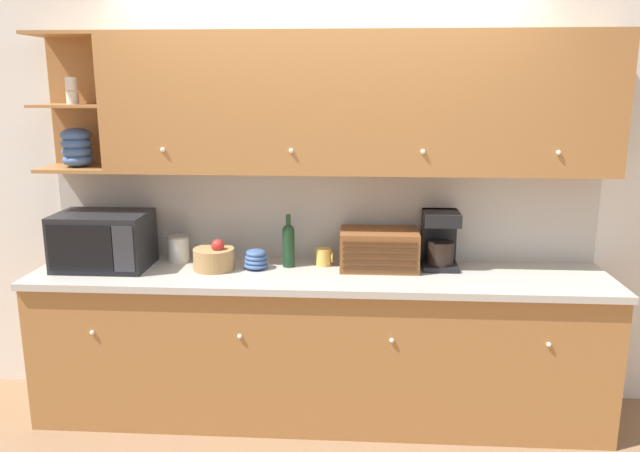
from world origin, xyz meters
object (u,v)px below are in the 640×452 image
Objects in this scene: mug at (324,257)px; microwave at (103,240)px; bowl_stack_on_counter at (256,260)px; wine_bottle at (289,243)px; storage_canister at (179,249)px; bread_box at (379,249)px; coffee_maker at (440,239)px; fruit_basket at (214,258)px.

microwave is at bearing -174.55° from mug.
bowl_stack_on_counter is 0.46× the size of wine_bottle.
storage_canister is 0.36× the size of bread_box.
coffee_maker is (1.09, 0.11, 0.12)m from bowl_stack_on_counter.
microwave is 3.66× the size of bowl_stack_on_counter.
coffee_maker is at bearing 5.68° from bowl_stack_on_counter.
microwave reaches higher than wine_bottle.
microwave is 1.68× the size of wine_bottle.
coffee_maker is at bearing 3.95° from microwave.
coffee_maker is (0.90, 0.05, 0.03)m from wine_bottle.
storage_canister is (0.41, 0.15, -0.08)m from microwave.
wine_bottle reaches higher than mug.
wine_bottle is 0.54m from bread_box.
storage_canister is at bearing 177.15° from bread_box.
coffee_maker reaches higher than bowl_stack_on_counter.
wine_bottle is (0.43, 0.09, 0.07)m from fruit_basket.
storage_canister is 0.30m from fruit_basket.
wine_bottle is 0.23m from mug.
storage_canister is at bearing 178.34° from mug.
fruit_basket is 0.70× the size of coffee_maker.
bowl_stack_on_counter is at bearing 6.63° from fruit_basket.
microwave is at bearing -175.30° from wine_bottle.
wine_bottle reaches higher than storage_canister.
coffee_maker is at bearing -0.47° from storage_canister.
storage_canister is 0.51× the size of wine_bottle.
bread_box is at bearing -172.39° from coffee_maker.
microwave is 2.22× the size of fruit_basket.
microwave is 0.44m from storage_canister.
bowl_stack_on_counter is at bearing -162.17° from wine_bottle.
bowl_stack_on_counter is 0.41m from mug.
bread_box is at bearing -2.85° from storage_canister.
wine_bottle is 0.70× the size of bread_box.
coffee_maker is (0.36, 0.05, 0.06)m from bread_box.
coffee_maker reaches higher than bread_box.
storage_canister is 0.90m from mug.
wine_bottle is at bearing 17.83° from bowl_stack_on_counter.
wine_bottle is 0.93× the size of coffee_maker.
mug is (0.21, 0.03, -0.09)m from wine_bottle.
storage_canister is 1.59m from coffee_maker.
microwave is at bearing -159.74° from storage_canister.
mug is (0.64, 0.12, -0.02)m from fruit_basket.
fruit_basket is 0.53× the size of bread_box.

